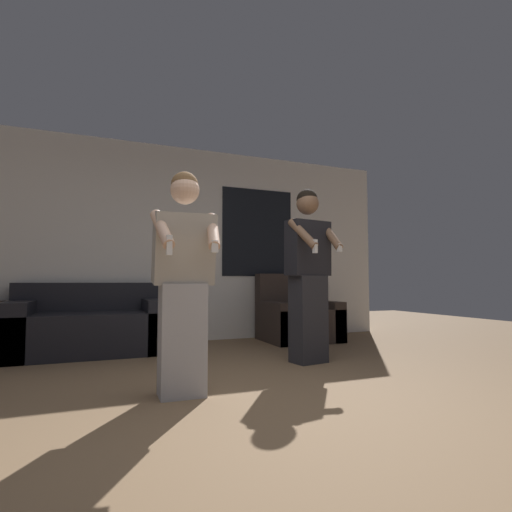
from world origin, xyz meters
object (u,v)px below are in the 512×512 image
Objects in this scene: couch at (91,327)px; person_right at (308,273)px; armchair at (298,318)px; person_left at (183,282)px.

person_right is at bearing -34.17° from couch.
person_right is (-0.62, -1.41, 0.60)m from armchair.
couch is 1.06× the size of person_left.
person_left is (0.63, -2.12, 0.52)m from couch.
armchair is at bearing 46.04° from person_left.
person_right is (1.43, 0.72, 0.09)m from person_left.
person_right reaches higher than armchair.
person_right is at bearing 26.51° from person_left.
armchair is at bearing 0.25° from couch.
armchair is 3.00m from person_left.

